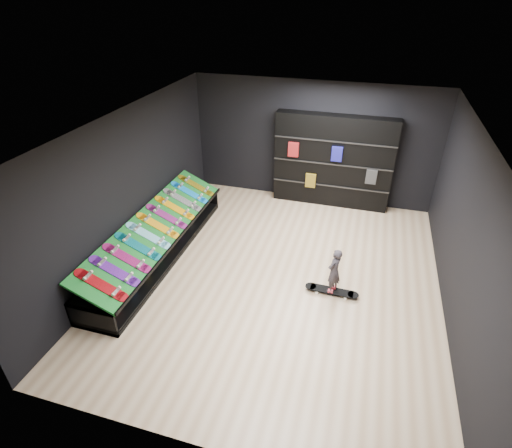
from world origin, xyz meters
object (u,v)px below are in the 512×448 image
(display_rack, at_px, (158,245))
(back_shelving, at_px, (333,161))
(child, at_px, (333,279))
(floor_skateboard, at_px, (331,292))

(display_rack, height_order, back_shelving, back_shelving)
(display_rack, xyz_separation_m, child, (3.62, -0.21, 0.11))
(display_rack, bearing_deg, child, -3.31)
(display_rack, xyz_separation_m, floor_skateboard, (3.62, -0.21, -0.21))
(back_shelving, distance_m, floor_skateboard, 3.73)
(back_shelving, height_order, floor_skateboard, back_shelving)
(display_rack, height_order, child, child)
(display_rack, relative_size, floor_skateboard, 4.59)
(display_rack, distance_m, floor_skateboard, 3.63)
(display_rack, distance_m, back_shelving, 4.63)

